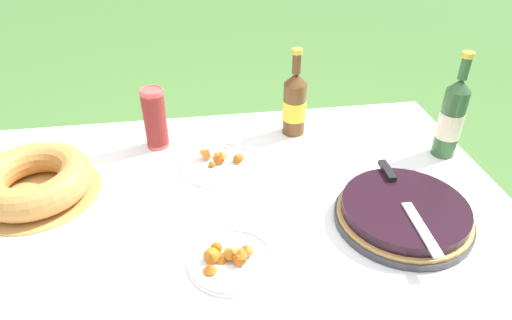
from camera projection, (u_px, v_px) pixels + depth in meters
name	position (u px, v px, depth m)	size (l,w,h in m)	color
garden_table	(190.00, 220.00, 1.29)	(1.77, 0.98, 0.68)	#A87A47
tablecloth	(188.00, 207.00, 1.26)	(1.78, 0.99, 0.10)	white
berry_tart	(404.00, 213.00, 1.18)	(0.35, 0.35, 0.06)	#38383D
serving_knife	(402.00, 195.00, 1.18)	(0.04, 0.38, 0.01)	silver
bundt_cake	(34.00, 181.00, 1.26)	(0.35, 0.35, 0.10)	tan
cup_stack	(155.00, 119.00, 1.45)	(0.07, 0.07, 0.20)	#E04C47
cider_bottle_green	(451.00, 118.00, 1.39)	(0.07, 0.07, 0.34)	#2D562D
cider_bottle_amber	(295.00, 104.00, 1.52)	(0.08, 0.08, 0.30)	brown
snack_plate_near	(219.00, 163.00, 1.40)	(0.24, 0.24, 0.06)	white
snack_plate_left	(231.00, 258.00, 1.06)	(0.21, 0.21, 0.06)	white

